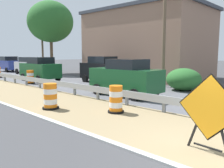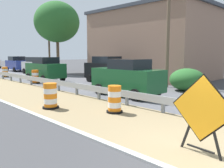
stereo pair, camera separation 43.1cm
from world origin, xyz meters
name	(u,v)px [view 1 (the left image)]	position (x,y,z in m)	size (l,w,h in m)	color
ground_plane	(215,153)	(0.00, 0.00, 0.00)	(160.00, 160.00, 0.00)	#3D3D3F
guardrail_median	(163,100)	(2.60, 3.02, 0.52)	(0.18, 46.20, 0.71)	#999EA3
warning_sign_diamond	(209,111)	(-0.07, 0.17, 1.06)	(0.18, 1.67, 1.98)	black
traffic_barrel_nearest	(116,100)	(1.27, 4.46, 0.51)	(0.68, 0.68, 1.13)	orange
traffic_barrel_close	(50,97)	(-0.24, 7.00, 0.51)	(0.73, 0.73, 1.13)	orange
traffic_barrel_mid	(30,78)	(3.39, 15.83, 0.50)	(0.69, 0.69, 1.10)	orange
car_lead_near_lane	(40,69)	(4.97, 17.02, 1.06)	(2.10, 4.13, 2.13)	#195128
car_lead_far_lane	(126,77)	(4.59, 6.74, 1.06)	(2.07, 4.26, 2.12)	#195128
car_mid_far_lane	(30,66)	(7.68, 24.20, 1.02)	(2.09, 4.44, 2.03)	silver
car_distant_a	(9,64)	(7.87, 30.34, 1.03)	(2.17, 4.10, 2.06)	navy
car_distant_c	(104,70)	(7.98, 11.98, 1.10)	(2.07, 4.42, 2.21)	black
roadside_shop_near	(147,44)	(14.28, 12.01, 3.41)	(8.24, 11.81, 6.79)	#93705B
utility_pole_near	(164,20)	(9.25, 7.06, 4.83)	(0.24, 1.80, 9.33)	brown
utility_pole_mid	(42,40)	(9.90, 24.97, 4.12)	(0.24, 1.80, 7.93)	brown
bush_roadside	(184,79)	(8.70, 5.16, 0.74)	(2.28, 2.28, 1.48)	#286028
tree_roadside	(51,22)	(9.99, 23.07, 6.22)	(5.42, 5.42, 8.67)	brown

